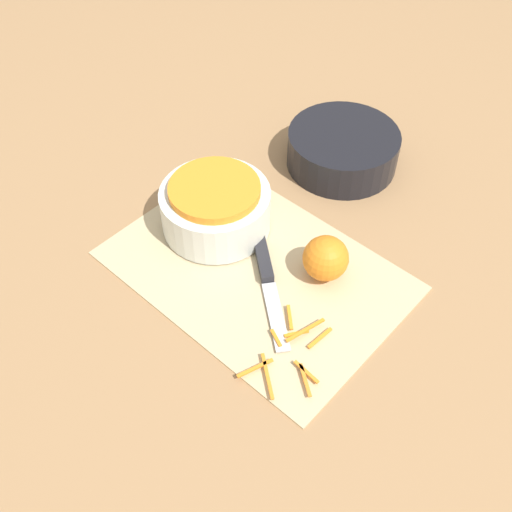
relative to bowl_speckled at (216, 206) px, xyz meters
name	(u,v)px	position (x,y,z in m)	size (l,w,h in m)	color
ground_plane	(256,271)	(0.12, -0.03, -0.05)	(4.00, 4.00, 0.00)	#9E754C
cutting_board	(256,270)	(0.12, -0.03, -0.05)	(0.46, 0.32, 0.01)	#CCB284
bowl_speckled	(216,206)	(0.00, 0.00, 0.00)	(0.18, 0.18, 0.09)	silver
bowl_dark	(343,149)	(0.06, 0.28, -0.01)	(0.21, 0.21, 0.07)	black
knife	(266,271)	(0.14, -0.03, -0.04)	(0.18, 0.15, 0.02)	#232328
orange_left	(326,258)	(0.20, 0.04, -0.01)	(0.07, 0.07, 0.07)	orange
peel_pile	(291,352)	(0.26, -0.11, -0.04)	(0.12, 0.16, 0.01)	orange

